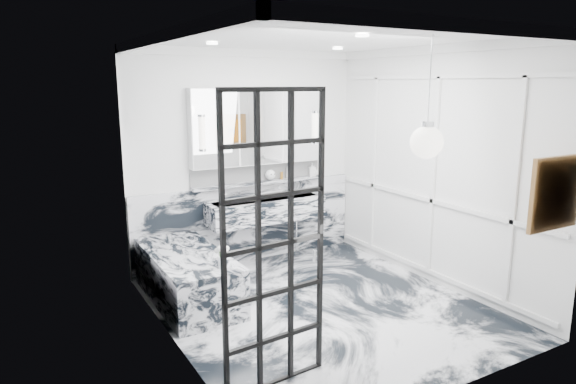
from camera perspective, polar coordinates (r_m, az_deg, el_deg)
floor at (r=5.70m, az=3.60°, el=-12.63°), size 3.60×3.60×0.00m
ceiling at (r=5.20m, az=4.02°, el=16.67°), size 3.60×3.60×0.00m
wall_back at (r=6.82m, az=-4.61°, el=3.75°), size 3.60×0.00×3.60m
wall_front at (r=3.94m, az=18.45°, el=-2.91°), size 3.60×0.00×3.60m
wall_left at (r=4.60m, az=-13.04°, el=-0.52°), size 0.00×3.60×3.60m
wall_right at (r=6.29m, az=16.04°, el=2.63°), size 0.00×3.60×3.60m
marble_clad_back at (r=6.98m, az=-4.41°, el=-3.40°), size 3.18×0.05×1.05m
marble_clad_left at (r=4.62m, az=-12.83°, el=-1.23°), size 0.02×3.56×2.68m
panel_molding at (r=6.29m, az=15.86°, el=1.71°), size 0.03×3.40×2.30m
soap_bottle_a at (r=7.05m, az=0.13°, el=2.43°), size 0.11×0.11×0.23m
soap_bottle_b at (r=7.24m, az=2.68°, el=2.53°), size 0.10×0.10×0.19m
soap_bottle_c at (r=7.26m, az=2.88°, el=2.36°), size 0.13×0.13×0.14m
face_pot at (r=6.92m, az=-1.99°, el=1.92°), size 0.14×0.14×0.14m
amber_bottle at (r=7.00m, az=-0.70°, el=1.84°), size 0.04×0.04×0.10m
flower_vase at (r=5.24m, az=-7.31°, el=-7.78°), size 0.08×0.08×0.12m
crittall_door at (r=3.93m, az=-1.46°, el=-5.88°), size 0.88×0.11×2.33m
artwork at (r=4.90m, az=27.57°, el=-0.12°), size 0.54×0.05×0.54m
pendant_light at (r=4.32m, az=15.15°, el=5.35°), size 0.27×0.27×0.27m
trough_sink at (r=6.80m, az=-2.49°, el=-2.00°), size 1.60×0.45×0.30m
ledge at (r=6.87m, az=-3.15°, el=1.04°), size 1.90×0.14×0.04m
subway_tile at (r=6.90m, az=-3.40°, el=2.22°), size 1.90×0.03×0.23m
mirror_cabinet at (r=6.78m, az=-3.24°, el=7.29°), size 1.90×0.16×1.00m
sconce_left at (r=6.37m, az=-9.50°, el=6.48°), size 0.07×0.07×0.40m
sconce_right at (r=7.10m, az=3.07°, el=7.18°), size 0.07×0.07×0.40m
bathtub at (r=5.86m, az=-11.11°, el=-9.20°), size 0.75×1.65×0.55m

